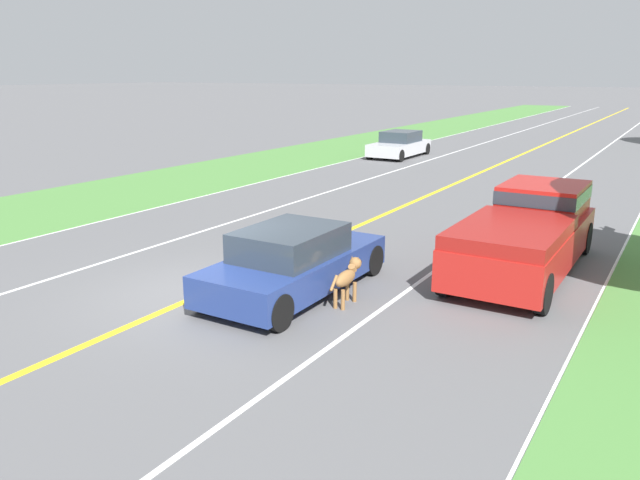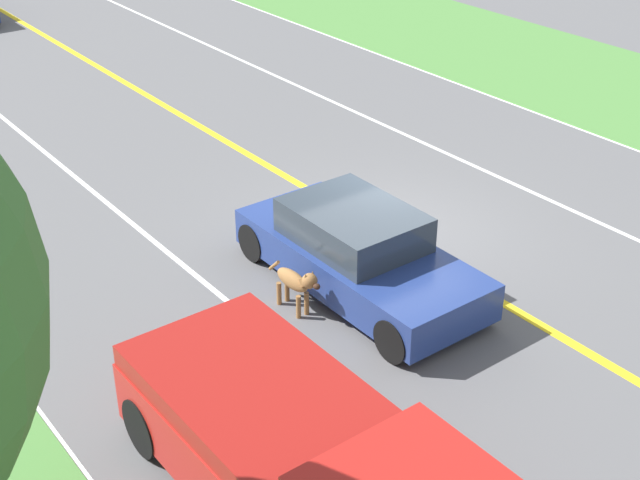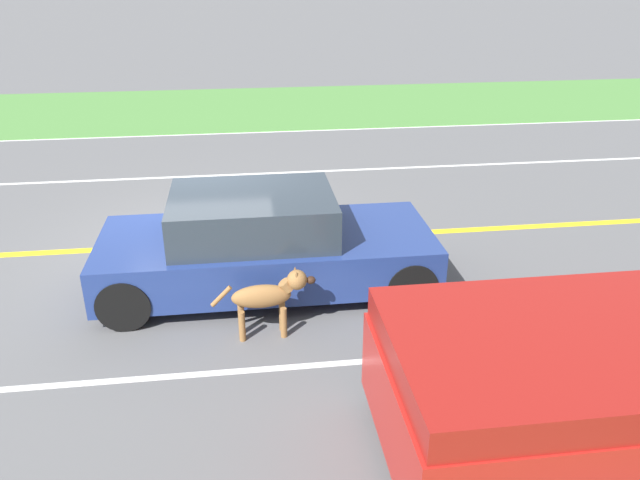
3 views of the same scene
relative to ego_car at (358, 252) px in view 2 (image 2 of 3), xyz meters
name	(u,v)px [view 2 (image 2 of 3)]	position (x,y,z in m)	size (l,w,h in m)	color
ground_plane	(387,236)	(-1.54, -1.00, -0.65)	(400.00, 400.00, 0.00)	#5B5B5E
centre_divider_line	(387,235)	(-1.54, -1.00, -0.64)	(0.18, 160.00, 0.01)	yellow
lane_edge_line_right	(13,380)	(5.46, -1.00, -0.64)	(0.14, 160.00, 0.01)	white
lane_edge_line_left	(623,144)	(-8.54, -1.00, -0.64)	(0.14, 160.00, 0.01)	white
lane_dash_same_dir	(224,299)	(1.96, -1.00, -0.64)	(0.10, 160.00, 0.01)	white
lane_dash_oncoming	(517,185)	(-5.04, -1.00, -0.64)	(0.10, 160.00, 0.01)	white
ego_car	(358,252)	(0.00, 0.00, 0.00)	(1.93, 4.53, 1.39)	navy
dog	(296,282)	(1.24, 0.01, -0.10)	(0.27, 1.27, 0.88)	olive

